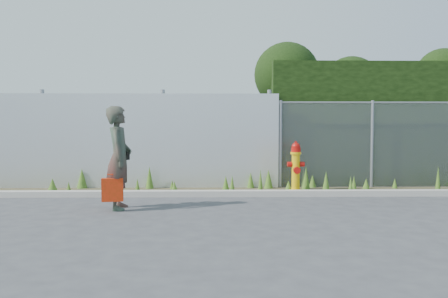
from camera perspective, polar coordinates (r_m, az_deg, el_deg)
The scene contains 10 objects.
ground at distance 7.30m, azimuth 2.59°, elevation -8.44°, with size 80.00×80.00×0.00m, color #3E3E41.
curb at distance 9.06m, azimuth 1.86°, elevation -5.81°, with size 16.00×0.22×0.12m, color #AAA399.
weed_strip at distance 9.78m, azimuth 3.67°, elevation -4.77°, with size 16.00×1.33×0.55m.
corrugated_fence at distance 10.53m, azimuth -16.42°, elevation 1.00°, with size 8.50×0.21×2.30m.
chainlink_fence at distance 11.19m, azimuth 23.81°, elevation 0.61°, with size 6.50×0.07×2.05m.
hedge at distance 12.15m, azimuth 21.85°, elevation 4.97°, with size 7.66×1.82×3.61m.
fire_hydrant at distance 9.72m, azimuth 9.36°, elevation -2.39°, with size 0.37×0.33×1.12m.
woman at distance 7.80m, azimuth -13.56°, elevation -1.12°, with size 0.66×0.43×1.80m, color #0F6147.
red_tote_bag at distance 7.64m, azimuth -14.36°, elevation -5.17°, with size 0.35×0.13×0.46m.
black_shoulder_bag at distance 8.01m, azimuth -13.01°, elevation -0.81°, with size 0.21×0.09×0.16m.
Camera 1 is at (-0.46, -7.14, 1.45)m, focal length 35.00 mm.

